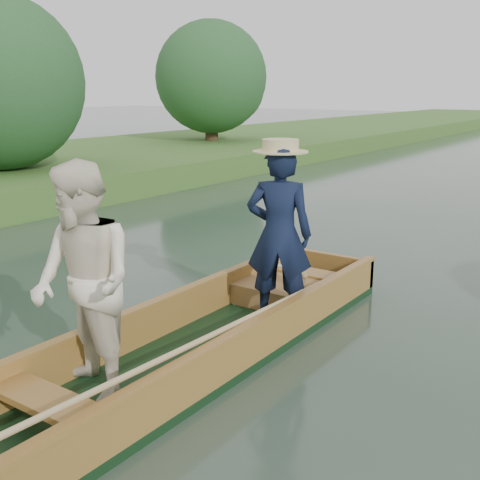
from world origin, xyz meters
The scene contains 3 objects.
ground centered at (0.00, 0.00, 0.00)m, with size 120.00×120.00×0.00m, color #283D30.
trees_far centered at (-1.43, 7.55, 2.51)m, with size 22.96×14.93×4.55m.
punt centered at (-0.03, -0.14, 0.64)m, with size 1.22×5.26×1.84m.
Camera 1 is at (3.09, -3.82, 2.31)m, focal length 45.00 mm.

